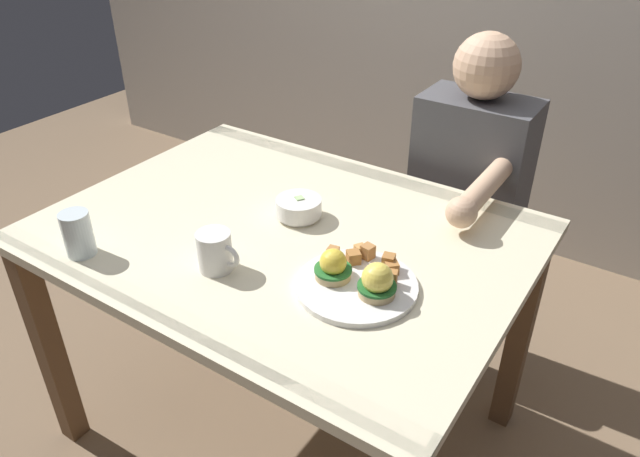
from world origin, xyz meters
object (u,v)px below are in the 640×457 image
Objects in this scene: coffee_mug at (215,250)px; water_glass_near at (78,236)px; diner_person at (466,193)px; dining_table at (285,263)px; fruit_bowl at (299,208)px; eggs_benedict_plate at (358,279)px; fork at (72,225)px.

water_glass_near is (-0.31, -0.13, -0.00)m from coffee_mug.
water_glass_near is 0.10× the size of diner_person.
water_glass_near is 1.14m from diner_person.
dining_table is 1.05× the size of diner_person.
coffee_mug reaches higher than fruit_bowl.
fork is at bearing -166.39° from eggs_benedict_plate.
coffee_mug is 0.80× the size of fork.
fruit_bowl is at bearing 84.84° from coffee_mug.
coffee_mug reaches higher than fork.
fruit_bowl is (0.00, 0.07, 0.14)m from dining_table.
dining_table is 0.51m from water_glass_near.
coffee_mug is at bearing -159.47° from eggs_benedict_plate.
dining_table is 0.15m from fruit_bowl.
fork is at bearing -171.48° from coffee_mug.
diner_person is (0.60, 0.96, -0.14)m from water_glass_near.
fruit_bowl is 1.08× the size of coffee_mug.
water_glass_near is at bearing -128.56° from fruit_bowl.
fruit_bowl is at bearing 51.44° from water_glass_near.
water_glass_near reaches higher than coffee_mug.
coffee_mug is (-0.03, -0.29, 0.02)m from fruit_bowl.
diner_person is (0.26, 0.53, -0.12)m from fruit_bowl.
coffee_mug is 0.45m from fork.
coffee_mug reaches higher than eggs_benedict_plate.
diner_person is at bearing 70.75° from coffee_mug.
dining_table is at bearing 31.87° from fork.
diner_person is (-0.02, 0.71, -0.11)m from eggs_benedict_plate.
fork is (-0.75, -0.18, -0.02)m from eggs_benedict_plate.
diner_person is at bearing 50.71° from fork.
coffee_mug is 0.34m from water_glass_near.
fruit_bowl reaches higher than fork.
fruit_bowl is at bearing 88.31° from dining_table.
water_glass_near is at bearing -157.02° from coffee_mug.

